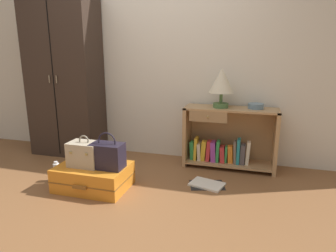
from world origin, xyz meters
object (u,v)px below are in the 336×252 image
Objects in this scene: suitcase_large at (94,177)px; wardrobe at (65,78)px; train_case at (85,154)px; open_book_on_floor at (207,184)px; bowl at (256,106)px; handbag at (108,155)px; bottle at (57,172)px; table_lamp at (222,82)px; bookshelf at (227,140)px.

wardrobe is at bearing 134.07° from suitcase_large.
open_book_on_floor is at bearing 18.58° from train_case.
suitcase_large is 0.25m from train_case.
suitcase_large is at bearing -45.93° from wardrobe.
bowl is (2.35, 0.08, -0.26)m from wardrobe.
open_book_on_floor is (1.93, -0.52, -0.98)m from wardrobe.
suitcase_large is 1.14m from open_book_on_floor.
handbag is (0.17, -0.01, 0.24)m from suitcase_large.
suitcase_large is at bearing -4.25° from bottle.
wardrobe reaches higher than table_lamp.
bowl reaches higher than suitcase_large.
bowl reaches higher than bottle.
train_case is 0.77× the size of open_book_on_floor.
bowl is at bearing 54.79° from open_book_on_floor.
suitcase_large is (-1.20, -0.94, -0.21)m from bookshelf.
suitcase_large is 3.23× the size of bottle.
table_lamp is at bearing 29.65° from bottle.
table_lamp is 1.64m from train_case.
wardrobe reaches higher than suitcase_large.
train_case is at bearing -142.79° from bookshelf.
wardrobe reaches higher than open_book_on_floor.
wardrobe is 1.51m from suitcase_large.
suitcase_large is at bearing -140.35° from table_lamp.
bottle is at bearing 175.75° from suitcase_large.
bookshelf is at bearing 37.21° from train_case.
suitcase_large is at bearing -161.25° from open_book_on_floor.
bookshelf is 4.85× the size of bottle.
open_book_on_floor is at bearing 18.75° from suitcase_large.
train_case is at bearing -48.89° from wardrobe.
handbag is at bearing -135.30° from table_lamp.
bottle is at bearing 172.14° from train_case.
suitcase_large is (-1.11, -0.92, -0.87)m from table_lamp.
bottle is (-1.94, -0.93, -0.63)m from bowl.
bowl is at bearing 1.98° from wardrobe.
table_lamp reaches higher than suitcase_large.
handbag is (1.03, -0.89, -0.63)m from wardrobe.
suitcase_large is (-1.49, -0.96, -0.61)m from bowl.
handbag is at bearing -41.07° from wardrobe.
wardrobe is 1.91× the size of bookshelf.
bookshelf is at bearing 28.87° from bottle.
table_lamp reaches higher than bookshelf.
handbag is (-1.32, -0.98, -0.37)m from bowl.
table_lamp reaches higher than bowl.
bottle is (-0.38, 0.05, -0.25)m from train_case.
handbag is at bearing -143.63° from bowl.
train_case is 0.24m from handbag.
handbag is 0.89× the size of open_book_on_floor.
bookshelf is at bearing 77.50° from open_book_on_floor.
train_case reaches higher than suitcase_large.
table_lamp reaches higher than bottle.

